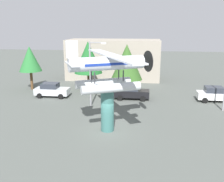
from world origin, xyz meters
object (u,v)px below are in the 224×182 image
at_px(car_mid_black, 131,92).
at_px(tree_east, 88,57).
at_px(floatplane_monument, 109,69).
at_px(storefront_building, 114,59).
at_px(streetlight_primary, 92,69).
at_px(car_far_white, 215,94).
at_px(car_near_silver, 52,90).
at_px(tree_west, 30,59).
at_px(tree_center_back, 127,62).
at_px(display_pedestal, 107,110).

relative_size(car_mid_black, tree_east, 0.64).
height_order(floatplane_monument, storefront_building, floatplane_monument).
bearing_deg(tree_east, streetlight_primary, -74.33).
height_order(car_far_white, storefront_building, storefront_building).
bearing_deg(car_near_silver, tree_west, 141.16).
relative_size(car_far_white, tree_west, 0.70).
xyz_separation_m(tree_east, tree_center_back, (5.45, -2.10, -0.23)).
distance_m(floatplane_monument, car_far_white, 15.66).
relative_size(car_far_white, storefront_building, 0.28).
bearing_deg(tree_east, display_pedestal, -71.45).
xyz_separation_m(floatplane_monument, storefront_building, (-2.33, 21.94, -2.06)).
bearing_deg(storefront_building, display_pedestal, -84.25).
relative_size(car_near_silver, car_mid_black, 1.00).
bearing_deg(storefront_building, tree_center_back, -73.64).
height_order(tree_east, tree_center_back, tree_east).
bearing_deg(floatplane_monument, tree_east, 81.65).
relative_size(car_near_silver, tree_west, 0.70).
distance_m(car_near_silver, storefront_building, 14.10).
bearing_deg(storefront_building, floatplane_monument, -83.93).
bearing_deg(car_mid_black, storefront_building, 106.83).
relative_size(floatplane_monument, tree_center_back, 1.51).
distance_m(display_pedestal, storefront_building, 22.16).
relative_size(display_pedestal, floatplane_monument, 0.37).
height_order(streetlight_primary, tree_east, streetlight_primary).
xyz_separation_m(display_pedestal, car_far_white, (11.27, 10.14, -0.92)).
distance_m(display_pedestal, tree_west, 18.15).
distance_m(car_mid_black, storefront_building, 12.89).
bearing_deg(tree_west, storefront_building, 41.45).
height_order(car_far_white, tree_center_back, tree_center_back).
height_order(display_pedestal, car_mid_black, display_pedestal).
relative_size(display_pedestal, storefront_building, 0.24).
xyz_separation_m(display_pedestal, car_mid_black, (1.45, 9.86, -0.92)).
bearing_deg(display_pedestal, floatplane_monument, 27.40).
bearing_deg(display_pedestal, tree_west, 134.27).
bearing_deg(car_mid_black, car_near_silver, -178.32).
bearing_deg(streetlight_primary, tree_west, 147.57).
xyz_separation_m(floatplane_monument, tree_west, (-12.67, 12.81, -1.02)).
bearing_deg(streetlight_primary, floatplane_monument, -67.17).
height_order(tree_west, tree_east, tree_east).
height_order(storefront_building, tree_east, tree_east).
distance_m(floatplane_monument, streetlight_primary, 7.15).
height_order(car_far_white, streetlight_primary, streetlight_primary).
xyz_separation_m(car_far_white, tree_west, (-23.82, 2.74, 3.38)).
xyz_separation_m(floatplane_monument, tree_center_back, (0.58, 12.01, -1.08)).
relative_size(tree_east, tree_center_back, 1.03).
bearing_deg(streetlight_primary, car_near_silver, 152.71).
bearing_deg(floatplane_monument, storefront_building, 68.67).
distance_m(tree_east, tree_center_back, 5.85).
relative_size(display_pedestal, tree_west, 0.60).
bearing_deg(car_far_white, tree_west, 173.44).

